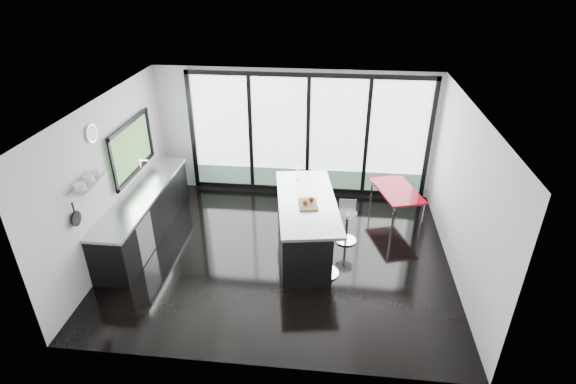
# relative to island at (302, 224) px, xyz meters

# --- Properties ---
(floor) EXTENTS (6.00, 5.00, 0.00)m
(floor) POSITION_rel_island_xyz_m (-0.36, -0.31, -0.50)
(floor) COLOR black
(floor) RESTS_ON ground
(ceiling) EXTENTS (6.00, 5.00, 0.00)m
(ceiling) POSITION_rel_island_xyz_m (-0.36, -0.31, 2.30)
(ceiling) COLOR white
(ceiling) RESTS_ON wall_back
(wall_back) EXTENTS (6.00, 0.09, 2.80)m
(wall_back) POSITION_rel_island_xyz_m (-0.09, 2.16, 0.77)
(wall_back) COLOR silver
(wall_back) RESTS_ON ground
(wall_front) EXTENTS (6.00, 0.00, 2.80)m
(wall_front) POSITION_rel_island_xyz_m (-0.36, -2.81, 0.90)
(wall_front) COLOR silver
(wall_front) RESTS_ON ground
(wall_left) EXTENTS (0.26, 5.00, 2.80)m
(wall_left) POSITION_rel_island_xyz_m (-3.33, -0.04, 1.06)
(wall_left) COLOR silver
(wall_left) RESTS_ON ground
(wall_right) EXTENTS (0.00, 5.00, 2.80)m
(wall_right) POSITION_rel_island_xyz_m (2.64, -0.31, 0.90)
(wall_right) COLOR silver
(wall_right) RESTS_ON ground
(counter_cabinets) EXTENTS (0.69, 3.24, 1.36)m
(counter_cabinets) POSITION_rel_island_xyz_m (-3.03, 0.09, -0.04)
(counter_cabinets) COLOR black
(counter_cabinets) RESTS_ON floor
(island) EXTENTS (1.40, 2.56, 1.29)m
(island) POSITION_rel_island_xyz_m (0.00, 0.00, 0.00)
(island) COLOR black
(island) RESTS_ON floor
(bar_stool_near) EXTENTS (0.58, 0.58, 0.71)m
(bar_stool_near) POSITION_rel_island_xyz_m (0.47, -0.76, -0.15)
(bar_stool_near) COLOR silver
(bar_stool_near) RESTS_ON floor
(bar_stool_far) EXTENTS (0.42, 0.42, 0.64)m
(bar_stool_far) POSITION_rel_island_xyz_m (0.82, 0.27, -0.18)
(bar_stool_far) COLOR silver
(bar_stool_far) RESTS_ON floor
(red_table) EXTENTS (1.05, 1.40, 0.67)m
(red_table) POSITION_rel_island_xyz_m (1.82, 1.21, -0.17)
(red_table) COLOR maroon
(red_table) RESTS_ON floor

